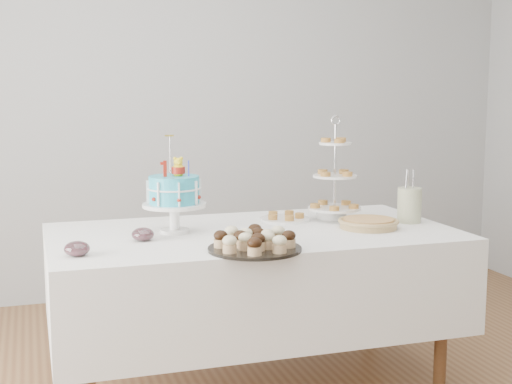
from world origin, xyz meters
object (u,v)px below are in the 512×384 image
object	(u,v)px
table	(253,277)
birthday_cake	(174,207)
jam_bowl_b	(143,235)
utensil_pitcher	(409,204)
cupcake_tray	(255,240)
plate_stack	(331,212)
pastry_plate	(285,217)
jam_bowl_a	(77,249)
pie	(368,223)
tiered_stand	(335,177)

from	to	relation	value
table	birthday_cake	size ratio (longest dim) A/B	4.16
jam_bowl_b	utensil_pitcher	distance (m)	1.37
cupcake_tray	plate_stack	distance (m)	0.85
pastry_plate	jam_bowl_a	world-z (taller)	jam_bowl_a
birthday_cake	pie	xyz separation A→B (m)	(0.92, -0.18, -0.10)
cupcake_tray	pastry_plate	xyz separation A→B (m)	(0.36, 0.61, -0.03)
cupcake_tray	pie	size ratio (longest dim) A/B	1.34
plate_stack	tiered_stand	bearing A→B (deg)	-91.19
pastry_plate	jam_bowl_b	world-z (taller)	jam_bowl_b
tiered_stand	pastry_plate	size ratio (longest dim) A/B	2.07
plate_stack	jam_bowl_b	xyz separation A→B (m)	(-1.03, -0.26, -0.00)
plate_stack	jam_bowl_b	world-z (taller)	plate_stack
table	cupcake_tray	world-z (taller)	cupcake_tray
table	jam_bowl_a	bearing A→B (deg)	-161.75
jam_bowl_b	cupcake_tray	bearing A→B (deg)	-38.72
pie	jam_bowl_a	world-z (taller)	jam_bowl_a
pie	tiered_stand	world-z (taller)	tiered_stand
tiered_stand	jam_bowl_a	size ratio (longest dim) A/B	5.15
table	tiered_stand	bearing A→B (deg)	17.48
birthday_cake	utensil_pitcher	size ratio (longest dim) A/B	1.70
table	utensil_pitcher	size ratio (longest dim) A/B	7.09
pastry_plate	utensil_pitcher	bearing A→B (deg)	-22.32
birthday_cake	pastry_plate	xyz separation A→B (m)	(0.60, 0.14, -0.11)
table	pastry_plate	world-z (taller)	pastry_plate
jam_bowl_b	plate_stack	bearing A→B (deg)	14.04
jam_bowl_a	jam_bowl_b	world-z (taller)	jam_bowl_a
jam_bowl_b	tiered_stand	bearing A→B (deg)	11.97
table	pie	size ratio (longest dim) A/B	6.47
cupcake_tray	jam_bowl_b	world-z (taller)	cupcake_tray
jam_bowl_b	utensil_pitcher	xyz separation A→B (m)	(1.36, 0.03, 0.07)
tiered_stand	plate_stack	world-z (taller)	tiered_stand
pie	jam_bowl_b	distance (m)	1.10
table	birthday_cake	distance (m)	0.51
birthday_cake	tiered_stand	bearing A→B (deg)	6.32
jam_bowl_b	utensil_pitcher	size ratio (longest dim) A/B	0.37
birthday_cake	plate_stack	distance (m)	0.87
table	jam_bowl_b	size ratio (longest dim) A/B	18.97
cupcake_tray	plate_stack	world-z (taller)	cupcake_tray
birthday_cake	pie	world-z (taller)	birthday_cake
birthday_cake	jam_bowl_a	xyz separation A→B (m)	(-0.47, -0.35, -0.10)
pastry_plate	jam_bowl_b	size ratio (longest dim) A/B	2.58
cupcake_tray	pie	bearing A→B (deg)	23.43
cupcake_tray	pastry_plate	bearing A→B (deg)	59.65
jam_bowl_a	jam_bowl_b	size ratio (longest dim) A/B	1.04
pie	plate_stack	xyz separation A→B (m)	(-0.07, 0.30, 0.00)
cupcake_tray	tiered_stand	xyz separation A→B (m)	(0.61, 0.55, 0.18)
pie	utensil_pitcher	world-z (taller)	utensil_pitcher
birthday_cake	pastry_plate	size ratio (longest dim) A/B	1.77
plate_stack	pastry_plate	world-z (taller)	plate_stack
plate_stack	pastry_plate	distance (m)	0.26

